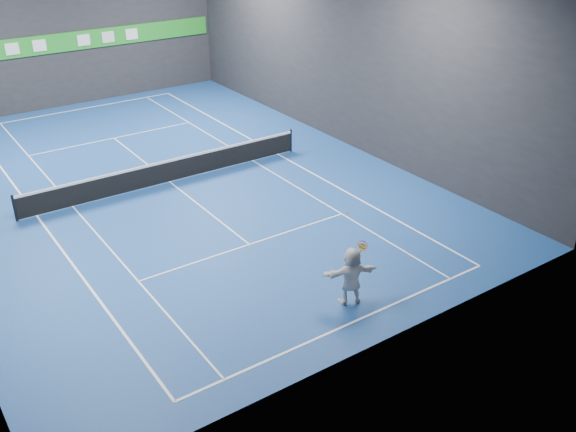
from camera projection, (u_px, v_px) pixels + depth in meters
ground at (170, 182)px, 26.96m from camera, size 26.00×26.00×0.00m
wall_back at (58, 24)px, 34.40m from camera, size 18.00×0.10×9.00m
wall_front at (388, 195)px, 15.38m from camera, size 18.00×0.10×9.00m
wall_right at (341, 47)px, 29.42m from camera, size 0.10×26.00×9.00m
baseline_near at (350, 323)px, 18.26m from camera, size 10.98×0.08×0.01m
baseline_far at (78, 110)px, 35.65m from camera, size 10.98×0.08×0.01m
sideline_doubles_left at (37, 216)px, 24.19m from camera, size 0.08×23.78×0.01m
sideline_doubles_right at (278, 154)px, 29.72m from camera, size 0.08×23.78×0.01m
sideline_singles_left at (73, 207)px, 24.88m from camera, size 0.06×23.78×0.01m
sideline_singles_right at (253, 161)px, 29.03m from camera, size 0.06×23.78×0.01m
service_line_near at (249, 244)px, 22.27m from camera, size 8.23×0.06×0.01m
service_line_far at (114, 138)px, 31.64m from camera, size 8.23×0.06×0.01m
center_service_line at (170, 182)px, 26.95m from camera, size 0.06×12.80×0.01m
player at (351, 276)px, 18.80m from camera, size 1.78×1.07×1.83m
tennis_ball at (347, 213)px, 17.97m from camera, size 0.07×0.07×0.07m
tennis_net at (169, 170)px, 26.71m from camera, size 12.50×0.10×1.07m
sponsor_banner at (62, 43)px, 34.81m from camera, size 17.64×0.11×1.00m
tennis_racket at (362, 247)px, 18.66m from camera, size 0.42×0.39×0.72m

